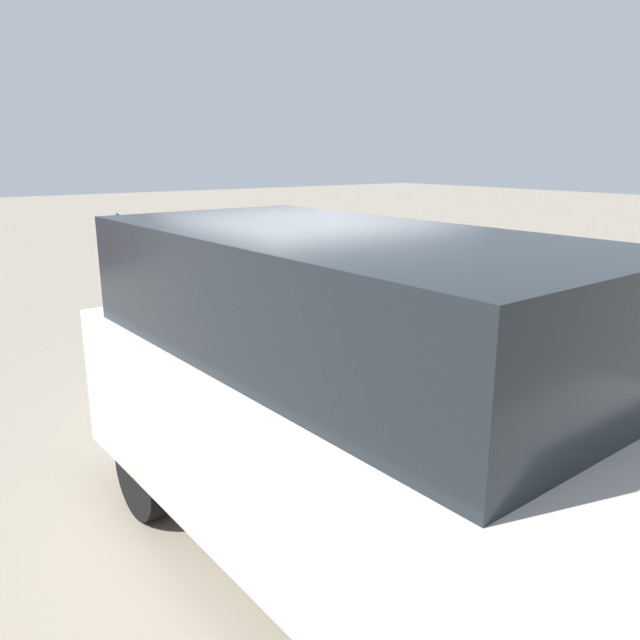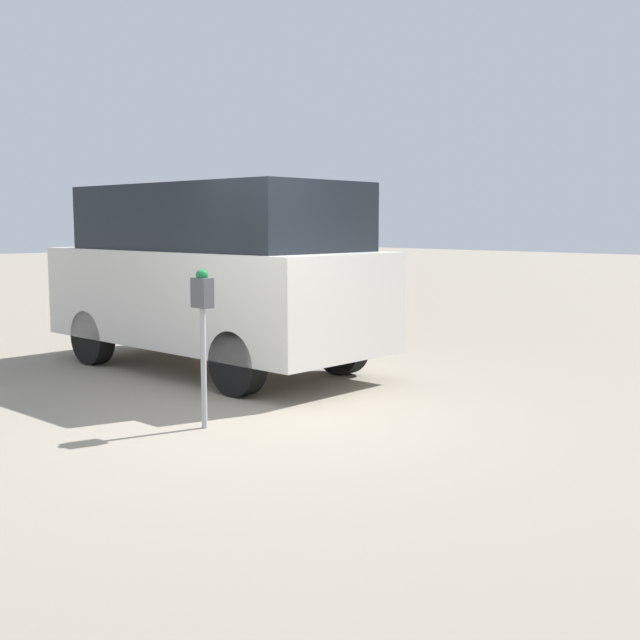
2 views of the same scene
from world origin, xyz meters
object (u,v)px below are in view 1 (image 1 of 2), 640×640
at_px(parked_van, 345,395).
at_px(fire_hydrant, 130,267).
at_px(parking_meter_far, 118,233).
at_px(parking_meter_near, 350,312).

xyz_separation_m(parked_van, fire_hydrant, (-10.13, 2.23, -0.86)).
bearing_deg(parking_meter_far, parking_meter_near, 1.29).
relative_size(parking_meter_near, fire_hydrant, 2.02).
distance_m(parked_van, fire_hydrant, 10.41).
relative_size(parking_meter_far, parked_van, 0.34).
bearing_deg(fire_hydrant, parking_meter_far, -41.81).
bearing_deg(fire_hydrant, parked_van, -12.42).
xyz_separation_m(parking_meter_near, fire_hydrant, (-7.94, 0.40, -0.69)).
height_order(parking_meter_near, parking_meter_far, parking_meter_far).
bearing_deg(parked_van, fire_hydrant, 165.86).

